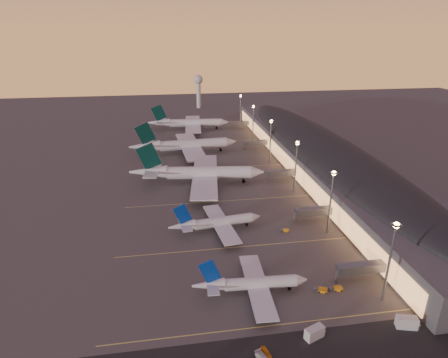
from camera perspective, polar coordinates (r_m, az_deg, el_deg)
ground at (r=144.08m, az=2.03°, el=-9.25°), size 700.00×700.00×0.00m
airliner_narrow_south at (r=117.12m, az=4.06°, el=-15.61°), size 35.17×31.41×12.58m
airliner_narrow_north at (r=148.64m, az=-1.27°, el=-6.65°), size 37.58×33.83×13.42m
airliner_wide_near at (r=192.73m, az=-4.09°, el=0.91°), size 69.19×63.53×22.14m
airliner_wide_mid at (r=241.02m, az=-6.07°, el=5.16°), size 68.62×62.67×21.95m
airliner_wide_far at (r=300.91m, az=-5.47°, el=8.48°), size 64.67×59.03×20.69m
terminal_building at (r=221.65m, az=14.36°, el=3.94°), size 56.35×255.00×17.46m
light_masts at (r=203.58m, az=8.65°, el=5.39°), size 2.20×217.20×25.90m
radar_tower at (r=386.12m, az=-3.91°, el=13.98°), size 9.00×9.00×32.50m
lane_markings at (r=178.99m, az=-0.38°, el=-2.70°), size 90.00×180.36×0.00m
baggage_tug_a at (r=122.56m, az=14.57°, el=-16.03°), size 4.28×3.10×1.19m
baggage_tug_b at (r=124.18m, az=16.72°, el=-15.73°), size 3.99×1.85×1.18m
baggage_tug_c at (r=151.17m, az=9.25°, el=-7.74°), size 3.54×1.88×1.00m
catering_truck_a at (r=107.15m, az=13.75°, el=-21.78°), size 6.14×4.09×3.23m
catering_truck_b at (r=117.71m, az=26.22°, el=-19.06°), size 6.31×3.77×3.33m
service_van_b at (r=101.66m, az=6.43°, el=-24.80°), size 2.43×4.25×1.36m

